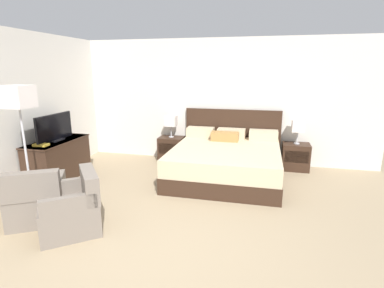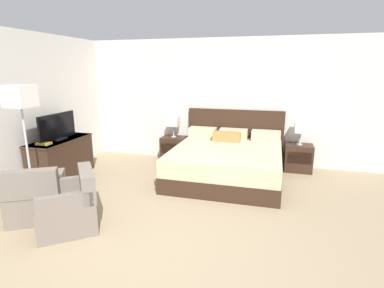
{
  "view_description": "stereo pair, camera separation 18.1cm",
  "coord_description": "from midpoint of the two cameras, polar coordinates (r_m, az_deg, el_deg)",
  "views": [
    {
      "loc": [
        1.08,
        -2.84,
        1.98
      ],
      "look_at": [
        -0.07,
        1.95,
        0.75
      ],
      "focal_mm": 28.0,
      "sensor_mm": 36.0,
      "label": 1
    },
    {
      "loc": [
        1.26,
        -2.8,
        1.98
      ],
      "look_at": [
        -0.07,
        1.95,
        0.75
      ],
      "focal_mm": 28.0,
      "sensor_mm": 36.0,
      "label": 2
    }
  ],
  "objects": [
    {
      "name": "wall_back",
      "position": [
        6.54,
        3.15,
        8.11
      ],
      "size": [
        6.86,
        0.06,
        2.62
      ],
      "primitive_type": "cube",
      "color": "beige",
      "rests_on": "ground"
    },
    {
      "name": "nightstand_right",
      "position": [
        6.37,
        18.35,
        -2.32
      ],
      "size": [
        0.53,
        0.41,
        0.54
      ],
      "color": "#332116",
      "rests_on": "ground"
    },
    {
      "name": "floor_lamp",
      "position": [
        4.94,
        -31.0,
        6.54
      ],
      "size": [
        0.35,
        0.35,
        1.77
      ],
      "color": "#B7B7BC",
      "rests_on": "ground"
    },
    {
      "name": "book_red_cover",
      "position": [
        5.67,
        -27.63,
        -0.15
      ],
      "size": [
        0.24,
        0.16,
        0.04
      ],
      "primitive_type": "cube",
      "rotation": [
        0.0,
        0.0,
        0.04
      ],
      "color": "gold",
      "rests_on": "dresser"
    },
    {
      "name": "table_lamp_left",
      "position": [
        6.52,
        -4.82,
        4.33
      ],
      "size": [
        0.23,
        0.23,
        0.47
      ],
      "color": "#B7B7BC",
      "rests_on": "nightstand_left"
    },
    {
      "name": "table_lamp_right",
      "position": [
        6.23,
        18.78,
        3.17
      ],
      "size": [
        0.23,
        0.23,
        0.47
      ],
      "color": "#B7B7BC",
      "rests_on": "nightstand_right"
    },
    {
      "name": "ground_plane",
      "position": [
        3.64,
        -8.0,
        -19.13
      ],
      "size": [
        10.65,
        10.65,
        0.0
      ],
      "primitive_type": "plane",
      "color": "#998466"
    },
    {
      "name": "dresser",
      "position": [
        6.06,
        -24.89,
        -2.66
      ],
      "size": [
        0.54,
        1.28,
        0.73
      ],
      "color": "#332116",
      "rests_on": "ground"
    },
    {
      "name": "armchair_companion",
      "position": [
        4.14,
        -23.01,
        -11.37
      ],
      "size": [
        0.96,
        0.96,
        0.76
      ],
      "color": "#70665B",
      "rests_on": "ground"
    },
    {
      "name": "tv",
      "position": [
        5.92,
        -25.52,
        2.76
      ],
      "size": [
        0.18,
        0.92,
        0.48
      ],
      "color": "black",
      "rests_on": "dresser"
    },
    {
      "name": "nightstand_left",
      "position": [
        6.65,
        -4.72,
        -0.94
      ],
      "size": [
        0.53,
        0.41,
        0.54
      ],
      "color": "#332116",
      "rests_on": "ground"
    },
    {
      "name": "bed",
      "position": [
        5.64,
        5.6,
        -3.18
      ],
      "size": [
        2.02,
        2.1,
        1.16
      ],
      "color": "#332116",
      "rests_on": "ground"
    },
    {
      "name": "armchair_by_window",
      "position": [
        4.59,
        -28.48,
        -9.49
      ],
      "size": [
        0.93,
        0.94,
        0.76
      ],
      "color": "#70665B",
      "rests_on": "ground"
    },
    {
      "name": "wall_left",
      "position": [
        5.92,
        -29.63,
        5.69
      ],
      "size": [
        0.06,
        5.35,
        2.62
      ],
      "primitive_type": "cube",
      "color": "beige",
      "rests_on": "ground"
    }
  ]
}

